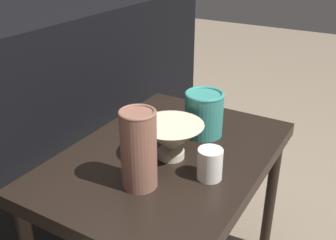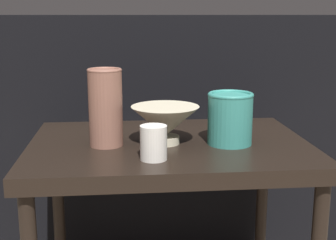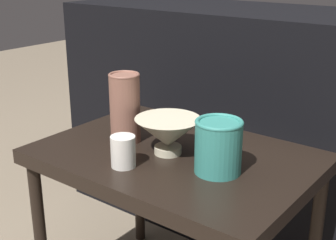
{
  "view_description": "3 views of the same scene",
  "coord_description": "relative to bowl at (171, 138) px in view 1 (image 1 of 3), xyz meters",
  "views": [
    {
      "loc": [
        -0.81,
        -0.47,
        1.07
      ],
      "look_at": [
        -0.01,
        -0.01,
        0.63
      ],
      "focal_mm": 42.0,
      "sensor_mm": 36.0,
      "label": 1
    },
    {
      "loc": [
        -0.12,
        -1.18,
        0.84
      ],
      "look_at": [
        -0.0,
        -0.02,
        0.58
      ],
      "focal_mm": 50.0,
      "sensor_mm": 36.0,
      "label": 2
    },
    {
      "loc": [
        0.69,
        -0.93,
        1.01
      ],
      "look_at": [
        -0.03,
        0.01,
        0.6
      ],
      "focal_mm": 50.0,
      "sensor_mm": 36.0,
      "label": 3
    }
  ],
  "objects": [
    {
      "name": "table",
      "position": [
        0.01,
        0.02,
        -0.11
      ],
      "size": [
        0.73,
        0.51,
        0.52
      ],
      "color": "black",
      "rests_on": "ground_plane"
    },
    {
      "name": "couch_backdrop",
      "position": [
        0.01,
        0.59,
        -0.15
      ],
      "size": [
        1.6,
        0.5,
        0.84
      ],
      "color": "black",
      "rests_on": "ground_plane"
    },
    {
      "name": "vase_colorful_right",
      "position": [
        0.16,
        -0.02,
        0.01
      ],
      "size": [
        0.12,
        0.12,
        0.13
      ],
      "color": "teal",
      "rests_on": "table"
    },
    {
      "name": "vase_textured_left",
      "position": [
        -0.15,
        -0.0,
        0.04
      ],
      "size": [
        0.09,
        0.09,
        0.2
      ],
      "color": "brown",
      "rests_on": "table"
    },
    {
      "name": "cup",
      "position": [
        -0.04,
        -0.13,
        -0.02
      ],
      "size": [
        0.06,
        0.06,
        0.08
      ],
      "color": "silver",
      "rests_on": "table"
    },
    {
      "name": "bowl",
      "position": [
        0.0,
        0.0,
        0.0
      ],
      "size": [
        0.17,
        0.17,
        0.1
      ],
      "color": "beige",
      "rests_on": "table"
    }
  ]
}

